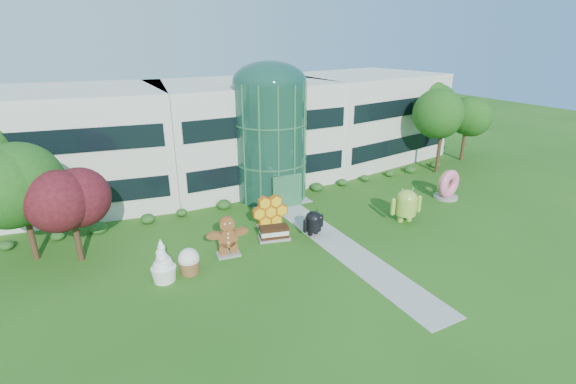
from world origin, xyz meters
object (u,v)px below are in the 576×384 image
android_black (313,221)px  gingerbread (228,236)px  donut (447,184)px  android_green (406,203)px

android_black → gingerbread: 6.32m
gingerbread → donut: bearing=9.3°
android_green → android_black: (-7.41, 1.23, -0.42)m
donut → gingerbread: (-20.22, -0.59, 0.05)m
android_green → gingerbread: size_ratio=1.00×
donut → gingerbread: bearing=173.2°
gingerbread → android_green: bearing=2.1°
android_green → donut: 6.78m
donut → android_green: bearing=-171.9°
android_black → gingerbread: bearing=169.7°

